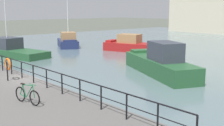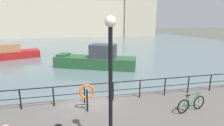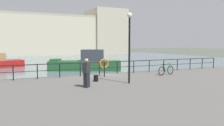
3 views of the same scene
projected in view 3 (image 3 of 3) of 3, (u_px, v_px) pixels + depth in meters
The scene contains 11 objects.
ground_plane at pixel (99, 85), 18.08m from camera, with size 240.00×240.00×0.00m, color #4C5147.
water_basin at pixel (52, 60), 45.71m from camera, with size 80.00×60.00×0.01m, color slate.
quay_promenade at pixel (138, 97), 12.08m from camera, with size 56.00×13.00×1.00m, color #565451.
harbor_building at pixel (56, 35), 71.38m from camera, with size 56.77×15.71×15.44m.
moored_cabin_cruiser at pixel (86, 63), 28.03m from camera, with size 9.57×6.00×2.75m.
quay_railing at pixel (108, 66), 17.43m from camera, with size 23.83×0.07×1.08m.
parked_bicycle at pixel (166, 70), 17.27m from camera, with size 1.75×0.40×0.98m.
mooring_bollard at pixel (96, 78), 14.30m from camera, with size 0.32×0.32×0.44m, color black.
life_ring_stand at pixel (104, 64), 16.31m from camera, with size 0.75×0.16×1.40m.
quay_lamp_post at pixel (129, 38), 13.38m from camera, with size 0.32×0.32×4.49m.
standing_person at pixel (87, 73), 12.30m from camera, with size 0.52×0.50×1.69m.
Camera 3 is at (-6.04, -16.80, 3.55)m, focal length 33.98 mm.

